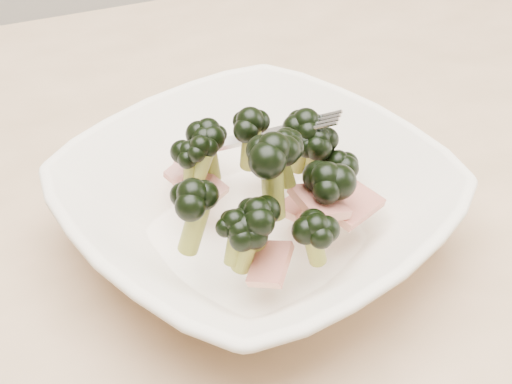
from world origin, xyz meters
The scene contains 2 objects.
dining_table centered at (0.00, 0.00, 0.65)m, with size 1.20×0.80×0.75m.
broccoli_dish centered at (0.04, -0.07, 0.79)m, with size 0.37×0.37×0.13m.
Camera 1 is at (-0.12, -0.47, 1.15)m, focal length 50.00 mm.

